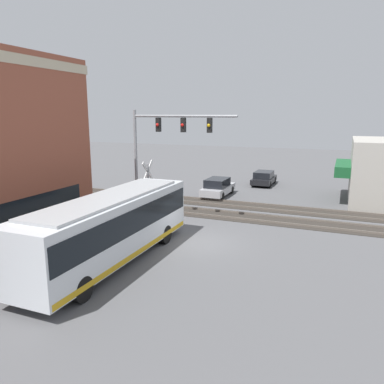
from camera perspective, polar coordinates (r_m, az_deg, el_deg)
name	(u,v)px	position (r m, az deg, el deg)	size (l,w,h in m)	color
ground_plane	(198,243)	(20.43, 0.98, -7.80)	(120.00, 120.00, 0.00)	#565659
city_bus	(111,226)	(17.80, -12.18, -5.10)	(10.95, 2.59, 3.20)	silver
traffic_signal_gantry	(163,139)	(24.50, -4.39, 8.04)	(0.42, 7.12, 7.13)	gray
crossing_signal	(148,183)	(25.38, -6.73, 1.37)	(1.41, 1.18, 3.81)	gray
rail_track_near	(230,215)	(25.86, 5.82, -3.57)	(2.60, 60.00, 0.15)	#332D28
rail_track_far	(242,205)	(28.84, 7.63, -1.99)	(2.60, 60.00, 0.15)	#332D28
parked_car_silver	(218,188)	(31.84, 3.95, 0.64)	(4.45, 1.82, 1.53)	#B7B7BC
parked_car_black	(264,178)	(37.45, 10.90, 2.03)	(4.25, 1.82, 1.37)	black
pedestrian_at_crossing	(165,201)	(25.95, -4.10, -1.43)	(0.34, 0.34, 1.80)	black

